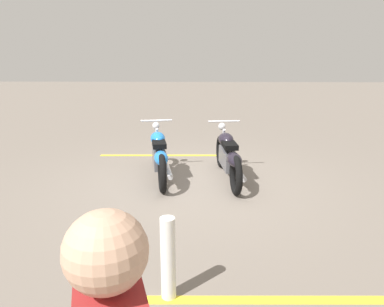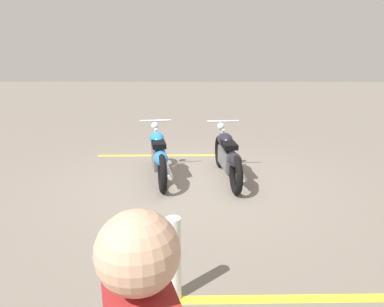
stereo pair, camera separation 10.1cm
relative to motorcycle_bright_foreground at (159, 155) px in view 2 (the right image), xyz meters
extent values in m
plane|color=slate|center=(0.21, 0.63, -0.46)|extent=(60.00, 60.00, 0.00)
torus|color=black|center=(-0.82, -0.16, -0.13)|extent=(0.68, 0.23, 0.67)
torus|color=black|center=(0.71, 0.13, -0.13)|extent=(0.68, 0.23, 0.67)
cube|color=#59595E|center=(-0.01, 0.00, -0.04)|extent=(0.87, 0.37, 0.32)
ellipsoid|color=blue|center=(-0.27, -0.06, 0.26)|extent=(0.56, 0.37, 0.24)
ellipsoid|color=blue|center=(0.55, 0.10, 0.10)|extent=(0.60, 0.34, 0.22)
cube|color=black|center=(0.12, 0.02, 0.24)|extent=(0.48, 0.32, 0.09)
cylinder|color=silver|center=(-0.60, -0.12, 0.13)|extent=(0.27, 0.11, 0.56)
cylinder|color=silver|center=(-0.55, -0.11, 0.56)|extent=(0.15, 0.62, 0.04)
sphere|color=silver|center=(-0.74, -0.15, 0.42)|extent=(0.15, 0.15, 0.15)
cylinder|color=silver|center=(0.36, 0.21, -0.20)|extent=(0.70, 0.22, 0.09)
torus|color=black|center=(-0.78, 1.19, -0.13)|extent=(0.68, 0.18, 0.67)
torus|color=black|center=(0.77, 1.37, -0.13)|extent=(0.68, 0.18, 0.67)
cube|color=#59595E|center=(0.05, 1.29, -0.04)|extent=(0.86, 0.31, 0.32)
ellipsoid|color=black|center=(-0.22, 1.26, 0.26)|extent=(0.55, 0.34, 0.24)
ellipsoid|color=black|center=(0.61, 1.35, 0.10)|extent=(0.58, 0.30, 0.22)
cube|color=black|center=(0.18, 1.30, 0.24)|extent=(0.46, 0.29, 0.09)
cylinder|color=silver|center=(-0.55, 1.22, 0.13)|extent=(0.27, 0.09, 0.56)
cylinder|color=silver|center=(-0.50, 1.22, 0.56)|extent=(0.10, 0.62, 0.04)
sphere|color=silver|center=(-0.70, 1.20, 0.42)|extent=(0.15, 0.15, 0.15)
cylinder|color=silver|center=(0.43, 1.47, -0.20)|extent=(0.71, 0.17, 0.09)
sphere|color=tan|center=(5.42, 0.55, 1.22)|extent=(0.24, 0.24, 0.24)
cylinder|color=white|center=(3.41, 0.50, -0.05)|extent=(0.14, 0.14, 0.82)
cube|color=yellow|center=(-1.64, 0.00, -0.46)|extent=(0.21, 3.20, 0.01)
cube|color=yellow|center=(3.43, 1.55, -0.46)|extent=(0.21, 3.20, 0.01)
camera|label=1|loc=(6.25, 0.81, 1.72)|focal=32.51mm
camera|label=2|loc=(6.25, 0.70, 1.72)|focal=32.51mm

